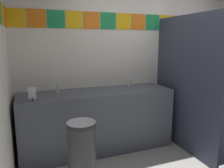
{
  "coord_description": "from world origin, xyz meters",
  "views": [
    {
      "loc": [
        -1.83,
        -1.82,
        1.61
      ],
      "look_at": [
        -0.81,
        0.88,
        1.05
      ],
      "focal_mm": 35.42,
      "sensor_mm": 36.0,
      "label": 1
    }
  ],
  "objects": [
    {
      "name": "wall_back",
      "position": [
        -0.0,
        1.52,
        1.27
      ],
      "size": [
        4.16,
        0.09,
        2.53
      ],
      "color": "silver",
      "rests_on": "ground_plane"
    },
    {
      "name": "vanity_counter",
      "position": [
        -0.93,
        1.17,
        0.46
      ],
      "size": [
        2.2,
        0.62,
        0.89
      ],
      "color": "#4C515B",
      "rests_on": "ground_plane"
    },
    {
      "name": "faucet_left",
      "position": [
        -1.48,
        1.26,
        0.95
      ],
      "size": [
        0.04,
        0.1,
        0.14
      ],
      "color": "silver",
      "rests_on": "vanity_counter"
    },
    {
      "name": "faucet_right",
      "position": [
        -0.38,
        1.26,
        0.95
      ],
      "size": [
        0.04,
        0.1,
        0.14
      ],
      "color": "silver",
      "rests_on": "vanity_counter"
    },
    {
      "name": "soap_dispenser",
      "position": [
        -1.82,
        0.98,
        0.97
      ],
      "size": [
        0.09,
        0.09,
        0.16
      ],
      "color": "#B7BABF",
      "rests_on": "vanity_counter"
    },
    {
      "name": "stall_divider",
      "position": [
        0.45,
        0.51,
        0.99
      ],
      "size": [
        0.92,
        1.43,
        1.97
      ],
      "color": "#33384C",
      "rests_on": "ground_plane"
    },
    {
      "name": "toilet",
      "position": [
        0.83,
        1.05,
        0.3
      ],
      "size": [
        0.39,
        0.49,
        0.74
      ],
      "color": "white",
      "rests_on": "ground_plane"
    },
    {
      "name": "trash_bin",
      "position": [
        -1.36,
        0.34,
        0.39
      ],
      "size": [
        0.31,
        0.31,
        0.78
      ],
      "color": "#333338",
      "rests_on": "ground_plane"
    }
  ]
}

